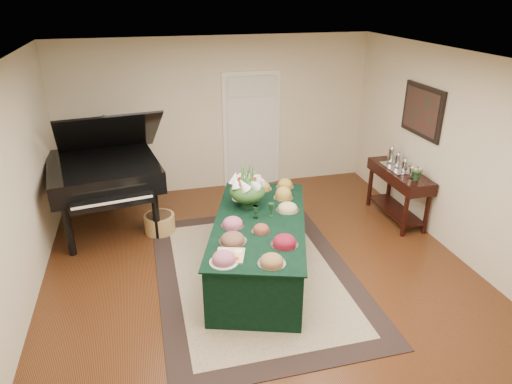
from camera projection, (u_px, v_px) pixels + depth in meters
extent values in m
plane|color=black|center=(262.00, 274.00, 5.94)|extent=(6.00, 6.00, 0.00)
cube|color=black|center=(255.00, 274.00, 5.94)|extent=(2.49, 3.49, 0.01)
cube|color=beige|center=(255.00, 273.00, 5.94)|extent=(1.99, 2.99, 0.01)
cube|color=white|center=(251.00, 130.00, 8.28)|extent=(1.05, 0.04, 2.10)
cube|color=white|center=(252.00, 133.00, 8.28)|extent=(0.90, 0.06, 2.00)
cube|color=black|center=(259.00, 247.00, 5.84)|extent=(1.72, 2.51, 0.75)
cube|color=black|center=(260.00, 221.00, 5.68)|extent=(1.79, 2.59, 0.02)
cylinder|color=silver|center=(283.00, 198.00, 6.27)|extent=(0.28, 0.28, 0.01)
ellipsoid|color=gold|center=(283.00, 194.00, 6.24)|extent=(0.23, 0.23, 0.12)
cylinder|color=silver|center=(288.00, 210.00, 5.92)|extent=(0.31, 0.31, 0.01)
ellipsoid|color=#D2CD83|center=(288.00, 207.00, 5.91)|extent=(0.25, 0.25, 0.07)
cylinder|color=silver|center=(243.00, 187.00, 6.59)|extent=(0.31, 0.31, 0.01)
ellipsoid|color=gold|center=(243.00, 185.00, 6.58)|extent=(0.25, 0.25, 0.07)
cylinder|color=silver|center=(241.00, 198.00, 6.25)|extent=(0.25, 0.25, 0.01)
ellipsoid|color=#D2CD83|center=(241.00, 194.00, 6.23)|extent=(0.20, 0.20, 0.11)
cylinder|color=silver|center=(272.00, 263.00, 4.78)|extent=(0.30, 0.30, 0.01)
ellipsoid|color=olive|center=(272.00, 260.00, 4.77)|extent=(0.25, 0.25, 0.07)
cylinder|color=silver|center=(224.00, 262.00, 4.81)|extent=(0.31, 0.31, 0.01)
ellipsoid|color=#BC5E7B|center=(224.00, 258.00, 4.79)|extent=(0.25, 0.25, 0.09)
cylinder|color=silver|center=(233.00, 226.00, 5.54)|extent=(0.30, 0.30, 0.01)
ellipsoid|color=#BC5E7B|center=(233.00, 222.00, 5.52)|extent=(0.24, 0.24, 0.08)
cylinder|color=silver|center=(285.00, 187.00, 6.60)|extent=(0.26, 0.26, 0.01)
ellipsoid|color=gold|center=(285.00, 184.00, 6.58)|extent=(0.21, 0.21, 0.09)
cylinder|color=silver|center=(284.00, 245.00, 5.13)|extent=(0.32, 0.32, 0.01)
ellipsoid|color=maroon|center=(285.00, 241.00, 5.11)|extent=(0.26, 0.26, 0.08)
cylinder|color=silver|center=(233.00, 241.00, 5.20)|extent=(0.33, 0.33, 0.01)
ellipsoid|color=brown|center=(233.00, 238.00, 5.18)|extent=(0.27, 0.27, 0.07)
cylinder|color=silver|center=(261.00, 231.00, 5.41)|extent=(0.23, 0.23, 0.01)
ellipsoid|color=brown|center=(261.00, 228.00, 5.40)|extent=(0.19, 0.19, 0.06)
cylinder|color=silver|center=(263.00, 189.00, 6.54)|extent=(0.27, 0.27, 0.01)
ellipsoid|color=gold|center=(263.00, 186.00, 6.52)|extent=(0.22, 0.22, 0.08)
cube|color=tan|center=(230.00, 255.00, 4.92)|extent=(0.38, 0.38, 0.02)
ellipsoid|color=#EFE7C9|center=(225.00, 249.00, 4.94)|extent=(0.14, 0.14, 0.08)
ellipsoid|color=#EFE7C9|center=(238.00, 249.00, 4.95)|extent=(0.12, 0.12, 0.07)
cube|color=orange|center=(234.00, 257.00, 4.83)|extent=(0.09, 0.07, 0.05)
cylinder|color=#14321B|center=(247.00, 200.00, 6.00)|extent=(0.18, 0.18, 0.18)
ellipsoid|color=#2D5A24|center=(247.00, 191.00, 5.95)|extent=(0.47, 0.47, 0.30)
cylinder|color=black|center=(69.00, 231.00, 6.23)|extent=(0.10, 0.10, 0.76)
cylinder|color=black|center=(156.00, 215.00, 6.66)|extent=(0.10, 0.10, 0.76)
cylinder|color=black|center=(103.00, 187.00, 7.59)|extent=(0.10, 0.10, 0.76)
cube|color=black|center=(104.00, 171.00, 6.77)|extent=(1.75, 1.84, 0.33)
cube|color=black|center=(112.00, 203.00, 6.04)|extent=(1.11, 0.38, 0.10)
cube|color=black|center=(108.00, 134.00, 6.74)|extent=(1.62, 1.39, 0.84)
cylinder|color=#9E773F|center=(160.00, 223.00, 6.92)|extent=(0.46, 0.46, 0.29)
cylinder|color=black|center=(405.00, 216.00, 6.73)|extent=(0.07, 0.07, 0.66)
cylinder|color=black|center=(426.00, 214.00, 6.81)|extent=(0.07, 0.07, 0.66)
cylinder|color=black|center=(370.00, 187.00, 7.71)|extent=(0.07, 0.07, 0.66)
cylinder|color=black|center=(389.00, 185.00, 7.79)|extent=(0.07, 0.07, 0.66)
cube|color=black|center=(400.00, 175.00, 7.09)|extent=(0.45, 1.30, 0.18)
cube|color=black|center=(395.00, 210.00, 7.33)|extent=(0.38, 1.15, 0.03)
cube|color=silver|center=(398.00, 168.00, 7.13)|extent=(0.34, 0.58, 0.02)
cylinder|color=#14321B|center=(416.00, 176.00, 6.66)|extent=(0.08, 0.08, 0.12)
ellipsoid|color=pink|center=(417.00, 170.00, 6.62)|extent=(0.17, 0.17, 0.12)
cube|color=black|center=(422.00, 111.00, 6.73)|extent=(0.04, 0.95, 0.75)
cube|color=#4F151D|center=(421.00, 111.00, 6.72)|extent=(0.01, 0.82, 0.62)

